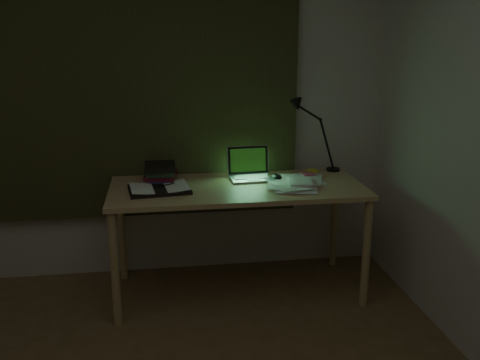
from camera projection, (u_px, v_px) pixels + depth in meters
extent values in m
cube|color=beige|center=(138.00, 102.00, 3.66)|extent=(3.50, 0.00, 2.50)
cube|color=#2C3018|center=(136.00, 72.00, 3.57)|extent=(2.20, 0.06, 2.00)
ellipsoid|color=black|center=(277.00, 177.00, 3.61)|extent=(0.08, 0.11, 0.04)
cube|color=#FDFF35|center=(312.00, 171.00, 3.81)|extent=(0.09, 0.09, 0.01)
cube|color=#DD5679|center=(308.00, 175.00, 3.70)|extent=(0.09, 0.09, 0.02)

